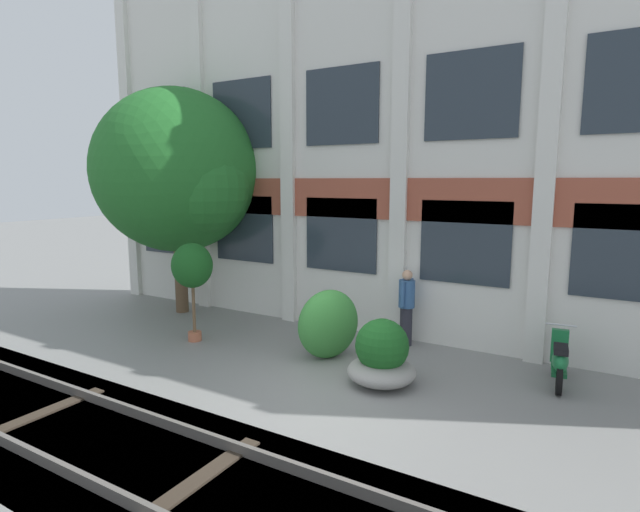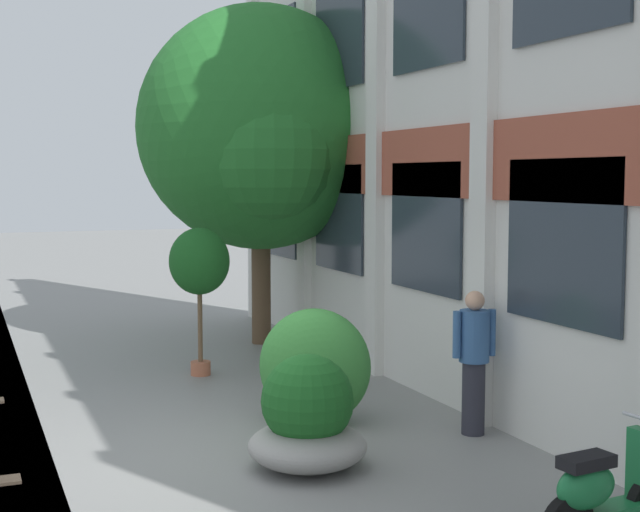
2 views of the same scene
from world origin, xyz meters
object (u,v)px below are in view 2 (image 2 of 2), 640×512
resident_by_doorway (474,358)px  potted_plant_wide_bowl (307,421)px  topiary_hedge (315,367)px  broadleaf_tree (260,134)px  potted_plant_low_pan (199,264)px  scooter_near_curb (605,493)px

resident_by_doorway → potted_plant_wide_bowl: bearing=-76.1°
potted_plant_wide_bowl → topiary_hedge: 1.59m
broadleaf_tree → potted_plant_low_pan: bearing=-38.3°
scooter_near_curb → resident_by_doorway: 3.16m
resident_by_doorway → topiary_hedge: resident_by_doorway is taller
resident_by_doorway → potted_plant_low_pan: bearing=-149.2°
potted_plant_wide_bowl → topiary_hedge: topiary_hedge is taller
potted_plant_low_pan → potted_plant_wide_bowl: bearing=-0.9°
resident_by_doorway → broadleaf_tree: bearing=-171.9°
topiary_hedge → potted_plant_wide_bowl: bearing=-24.6°
broadleaf_tree → resident_by_doorway: size_ratio=3.56×
broadleaf_tree → potted_plant_wide_bowl: size_ratio=4.87×
potted_plant_low_pan → topiary_hedge: (3.06, 0.58, -0.95)m
broadleaf_tree → topiary_hedge: (5.13, -1.05, -2.94)m
broadleaf_tree → potted_plant_low_pan: 3.30m
potted_plant_wide_bowl → potted_plant_low_pan: bearing=179.1°
scooter_near_curb → topiary_hedge: bearing=94.8°
broadleaf_tree → scooter_near_curb: broadleaf_tree is taller
broadleaf_tree → potted_plant_wide_bowl: broadleaf_tree is taller
broadleaf_tree → scooter_near_curb: 9.76m
potted_plant_wide_bowl → resident_by_doorway: size_ratio=0.73×
potted_plant_wide_bowl → potted_plant_low_pan: size_ratio=0.55×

